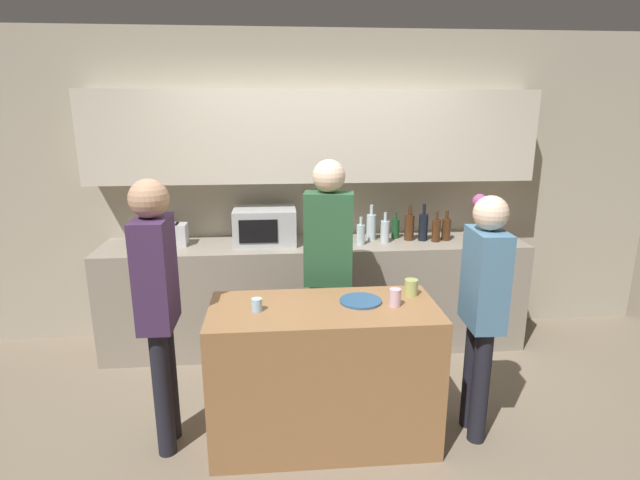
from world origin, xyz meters
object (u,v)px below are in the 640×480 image
(cup_2, at_px, (257,305))
(bottle_5, at_px, (423,227))
(bottle_2, at_px, (385,231))
(cup_1, at_px, (411,287))
(bottle_1, at_px, (371,226))
(person_center, at_px, (157,295))
(potted_plant, at_px, (479,216))
(microwave, at_px, (265,226))
(bottle_6, at_px, (436,230))
(bottle_7, at_px, (446,229))
(cup_0, at_px, (395,297))
(bottle_4, at_px, (409,227))
(bottle_3, at_px, (395,228))
(bottle_0, at_px, (361,234))
(plate_on_island, at_px, (361,301))
(person_left, at_px, (483,300))
(person_right, at_px, (329,257))
(toaster, at_px, (171,235))

(cup_2, bearing_deg, bottle_5, 43.93)
(bottle_2, bearing_deg, bottle_5, 6.60)
(cup_1, bearing_deg, bottle_1, 91.26)
(person_center, bearing_deg, potted_plant, 118.67)
(microwave, relative_size, bottle_6, 1.96)
(bottle_7, distance_m, cup_0, 1.53)
(microwave, distance_m, bottle_1, 0.92)
(bottle_4, xyz_separation_m, bottle_7, (0.32, -0.03, -0.02))
(bottle_7, bearing_deg, bottle_3, 165.38)
(bottle_2, height_order, cup_0, bottle_2)
(microwave, xyz_separation_m, cup_1, (0.95, -1.20, -0.14))
(microwave, distance_m, bottle_0, 0.81)
(potted_plant, height_order, plate_on_island, potted_plant)
(potted_plant, bearing_deg, bottle_5, -175.95)
(bottle_6, height_order, cup_0, bottle_6)
(bottle_1, relative_size, person_left, 0.20)
(bottle_1, bearing_deg, person_left, -73.39)
(bottle_1, relative_size, cup_1, 2.98)
(bottle_0, xyz_separation_m, bottle_2, (0.22, 0.05, 0.01))
(potted_plant, bearing_deg, bottle_2, -174.91)
(microwave, xyz_separation_m, person_left, (1.34, -1.39, -0.16))
(bottle_4, height_order, person_right, person_right)
(plate_on_island, bearing_deg, bottle_4, 63.39)
(person_left, bearing_deg, toaster, 59.54)
(bottle_5, relative_size, cup_1, 3.09)
(bottle_1, relative_size, person_center, 0.18)
(cup_1, bearing_deg, bottle_7, 61.84)
(bottle_0, relative_size, cup_0, 2.19)
(bottle_1, height_order, cup_2, bottle_1)
(potted_plant, bearing_deg, person_left, -110.55)
(bottle_7, bearing_deg, person_left, -99.37)
(cup_0, bearing_deg, bottle_3, 76.56)
(bottle_7, relative_size, person_center, 0.16)
(bottle_1, bearing_deg, cup_2, -124.00)
(bottle_0, distance_m, bottle_1, 0.20)
(bottle_0, distance_m, bottle_3, 0.39)
(bottle_1, bearing_deg, person_center, -137.90)
(toaster, bearing_deg, plate_on_island, -42.98)
(bottle_6, distance_m, bottle_7, 0.11)
(bottle_2, xyz_separation_m, cup_2, (-1.05, -1.30, -0.10))
(bottle_4, bearing_deg, potted_plant, 1.15)
(toaster, relative_size, bottle_1, 0.84)
(toaster, bearing_deg, person_left, -33.27)
(microwave, xyz_separation_m, potted_plant, (1.87, 0.00, 0.05))
(toaster, bearing_deg, microwave, -0.11)
(bottle_7, bearing_deg, person_center, -149.04)
(bottle_6, bearing_deg, bottle_5, 153.98)
(bottle_5, xyz_separation_m, cup_0, (-0.56, -1.34, -0.11))
(toaster, relative_size, person_right, 0.15)
(potted_plant, relative_size, person_center, 0.23)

